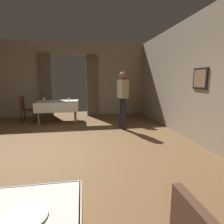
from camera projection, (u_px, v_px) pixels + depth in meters
ground at (58, 155)px, 3.51m from camera, size 10.08×10.08×0.00m
wall_right at (210, 79)px, 3.77m from camera, size 0.16×8.40×3.00m
wall_back at (69, 79)px, 7.30m from camera, size 6.40×0.27×3.00m
dining_table_mid at (58, 104)px, 6.21m from camera, size 1.42×0.99×0.75m
chair_mid_left at (26, 108)px, 6.13m from camera, size 0.44×0.44×0.93m
plate_near_b at (26, 216)px, 0.94m from camera, size 0.23×0.23×0.01m
glass_mid_a at (44, 99)px, 6.30m from camera, size 0.08×0.08×0.12m
plate_mid_b at (52, 101)px, 6.10m from camera, size 0.21×0.21×0.01m
glass_mid_c at (69, 99)px, 6.45m from camera, size 0.07×0.07×0.08m
plate_mid_d at (43, 102)px, 5.86m from camera, size 0.19×0.19×0.01m
person_waiter_by_doorway at (123, 96)px, 5.28m from camera, size 0.29×0.40×1.72m
person_diner_standing_aside at (125, 93)px, 6.42m from camera, size 0.29×0.40×1.72m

